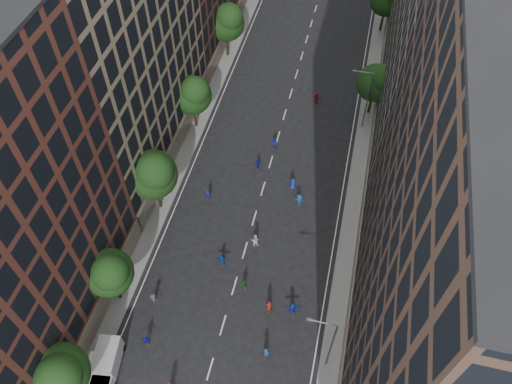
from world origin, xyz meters
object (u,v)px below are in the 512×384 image
Objects in this scene: cargo_van at (107,363)px; streetlamp_near at (329,343)px; skater_1 at (266,353)px; streetlamp_far at (366,98)px.

streetlamp_near is at bearing 6.02° from cargo_van.
streetlamp_far is at bearing -83.23° from skater_1.
streetlamp_near is 6.98m from skater_1.
streetlamp_far is at bearing 90.00° from streetlamp_near.
streetlamp_far is 34.27m from skater_1.
streetlamp_near is 33.00m from streetlamp_far.
streetlamp_far is at bearing 54.20° from cargo_van.
skater_1 is (-5.47, -33.55, -4.30)m from streetlamp_far.
cargo_van is 2.84× the size of skater_1.
streetlamp_far is 43.04m from cargo_van.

